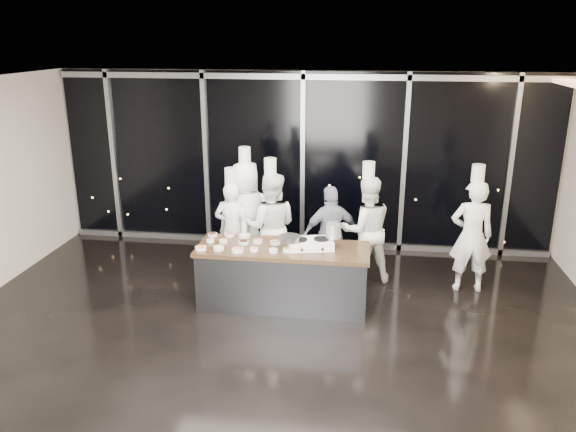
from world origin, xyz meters
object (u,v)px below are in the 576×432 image
(chef_left, at_px, (246,217))
(chef_right, at_px, (366,229))
(chef_center, at_px, (271,226))
(guest, at_px, (331,234))
(chef_far_left, at_px, (232,228))
(chef_side, at_px, (471,235))
(demo_counter, at_px, (283,276))
(stock_pot, at_px, (333,231))
(frying_pan, at_px, (289,238))
(stove, at_px, (310,244))

(chef_left, xyz_separation_m, chef_right, (1.95, -0.14, -0.07))
(chef_center, distance_m, guest, 0.96)
(chef_far_left, relative_size, chef_side, 0.91)
(demo_counter, xyz_separation_m, stock_pot, (0.71, 0.12, 0.69))
(stock_pot, height_order, chef_center, chef_center)
(frying_pan, bearing_deg, demo_counter, 142.10)
(stock_pot, bearing_deg, frying_pan, -164.65)
(stove, distance_m, chef_side, 2.52)
(frying_pan, xyz_separation_m, chef_side, (2.66, 0.96, -0.17))
(guest, height_order, chef_side, chef_side)
(stock_pot, distance_m, chef_far_left, 1.89)
(chef_left, bearing_deg, chef_right, 169.13)
(frying_pan, bearing_deg, guest, 49.35)
(chef_far_left, bearing_deg, frying_pan, 139.42)
(stock_pot, height_order, chef_side, chef_side)
(chef_left, bearing_deg, stock_pot, 137.85)
(chef_far_left, bearing_deg, demo_counter, 138.06)
(chef_center, height_order, guest, chef_center)
(stove, distance_m, chef_center, 1.14)
(chef_right, relative_size, chef_side, 0.98)
(stove, relative_size, chef_left, 0.33)
(frying_pan, height_order, chef_side, chef_side)
(demo_counter, bearing_deg, chef_left, 123.62)
(frying_pan, height_order, guest, guest)
(demo_counter, relative_size, chef_right, 1.26)
(frying_pan, relative_size, guest, 0.35)
(stove, bearing_deg, chef_far_left, 133.79)
(guest, bearing_deg, chef_right, 168.30)
(chef_center, xyz_separation_m, chef_right, (1.50, 0.12, -0.02))
(chef_far_left, xyz_separation_m, chef_side, (3.72, -0.03, 0.08))
(stove, relative_size, frying_pan, 1.26)
(chef_center, bearing_deg, chef_far_left, -5.96)
(guest, bearing_deg, frying_pan, 40.90)
(frying_pan, relative_size, chef_right, 0.28)
(stock_pot, distance_m, chef_center, 1.33)
(frying_pan, distance_m, stock_pot, 0.64)
(chef_center, bearing_deg, chef_left, -33.34)
(chef_right, distance_m, chef_side, 1.59)
(chef_left, distance_m, chef_center, 0.52)
(chef_left, bearing_deg, chef_far_left, 45.23)
(demo_counter, distance_m, chef_far_left, 1.39)
(demo_counter, relative_size, chef_side, 1.24)
(chef_far_left, bearing_deg, chef_right, -174.97)
(demo_counter, xyz_separation_m, chef_far_left, (-0.96, 0.94, 0.36))
(frying_pan, height_order, chef_right, chef_right)
(stove, relative_size, chef_center, 0.35)
(frying_pan, xyz_separation_m, stock_pot, (0.61, 0.17, 0.08))
(chef_side, bearing_deg, frying_pan, 16.37)
(demo_counter, distance_m, chef_right, 1.62)
(chef_far_left, distance_m, chef_right, 2.14)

